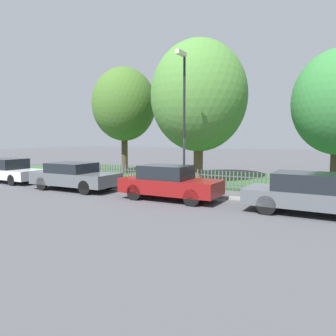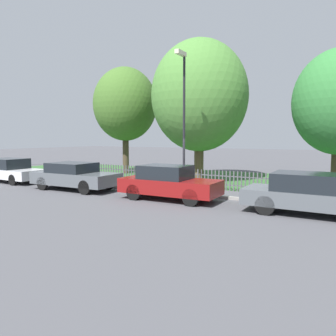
# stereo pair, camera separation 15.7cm
# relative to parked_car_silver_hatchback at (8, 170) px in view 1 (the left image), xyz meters

# --- Properties ---
(ground_plane) EXTENTS (120.00, 120.00, 0.00)m
(ground_plane) POSITION_rel_parked_car_silver_hatchback_xyz_m (10.17, 1.07, -0.68)
(ground_plane) COLOR #4C4C51
(kerb_stone) EXTENTS (35.57, 0.20, 0.12)m
(kerb_stone) POSITION_rel_parked_car_silver_hatchback_xyz_m (10.17, 1.17, -0.62)
(kerb_stone) COLOR gray
(kerb_stone) RESTS_ON ground
(grass_strip) EXTENTS (35.57, 8.67, 0.01)m
(grass_strip) POSITION_rel_parked_car_silver_hatchback_xyz_m (10.17, 7.61, -0.67)
(grass_strip) COLOR #33602D
(grass_strip) RESTS_ON ground
(park_fence) EXTENTS (35.57, 0.05, 0.97)m
(park_fence) POSITION_rel_parked_car_silver_hatchback_xyz_m (10.17, 3.29, -0.20)
(park_fence) COLOR #4C4C51
(park_fence) RESTS_ON ground
(parked_car_silver_hatchback) EXTENTS (4.54, 1.79, 1.35)m
(parked_car_silver_hatchback) POSITION_rel_parked_car_silver_hatchback_xyz_m (0.00, 0.00, 0.00)
(parked_car_silver_hatchback) COLOR silver
(parked_car_silver_hatchback) RESTS_ON ground
(parked_car_black_saloon) EXTENTS (4.43, 1.96, 1.33)m
(parked_car_black_saloon) POSITION_rel_parked_car_silver_hatchback_xyz_m (5.41, -0.19, 0.01)
(parked_car_black_saloon) COLOR #51565B
(parked_car_black_saloon) RESTS_ON ground
(parked_car_navy_estate) EXTENTS (4.17, 1.73, 1.43)m
(parked_car_navy_estate) POSITION_rel_parked_car_silver_hatchback_xyz_m (10.72, -0.17, 0.04)
(parked_car_navy_estate) COLOR maroon
(parked_car_navy_estate) RESTS_ON ground
(parked_car_red_compact) EXTENTS (4.57, 1.78, 1.39)m
(parked_car_red_compact) POSITION_rel_parked_car_silver_hatchback_xyz_m (16.16, -0.11, 0.03)
(parked_car_red_compact) COLOR #51565B
(parked_car_red_compact) RESTS_ON ground
(covered_motorcycle) EXTENTS (1.84, 0.72, 1.16)m
(covered_motorcycle) POSITION_rel_parked_car_silver_hatchback_xyz_m (8.24, 2.55, 0.02)
(covered_motorcycle) COLOR black
(covered_motorcycle) RESTS_ON ground
(tree_nearest_kerb) EXTENTS (4.46, 4.46, 7.46)m
(tree_nearest_kerb) POSITION_rel_parked_car_silver_hatchback_xyz_m (3.11, 6.97, 4.19)
(tree_nearest_kerb) COLOR #473828
(tree_nearest_kerb) RESTS_ON ground
(tree_behind_motorcycle) EXTENTS (5.60, 5.60, 8.18)m
(tree_behind_motorcycle) POSITION_rel_parked_car_silver_hatchback_xyz_m (9.33, 5.86, 4.27)
(tree_behind_motorcycle) COLOR brown
(tree_behind_motorcycle) RESTS_ON ground
(street_lamp) EXTENTS (0.20, 0.79, 6.32)m
(street_lamp) POSITION_rel_parked_car_silver_hatchback_xyz_m (10.52, 1.48, 3.24)
(street_lamp) COLOR black
(street_lamp) RESTS_ON ground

